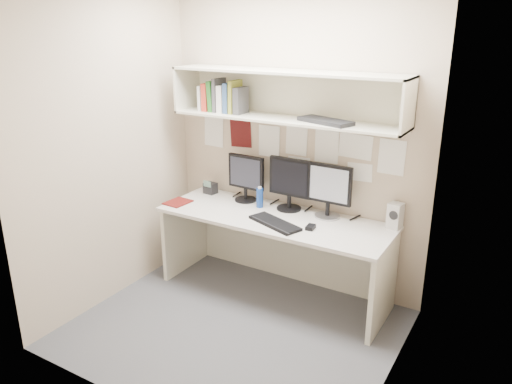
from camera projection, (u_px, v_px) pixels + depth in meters
The scene contains 19 objects.
floor at pixel (234, 329), 3.91m from camera, with size 2.40×2.00×0.01m, color #49494E.
wall_back at pixel (295, 142), 4.31m from camera, with size 2.40×0.02×2.60m, color tan.
wall_front at pixel (129, 214), 2.68m from camera, with size 2.40×0.02×2.60m, color tan.
wall_left at pixel (109, 149), 4.07m from camera, with size 0.02×2.00×2.60m, color tan.
wall_right at pixel (403, 199), 2.92m from camera, with size 0.02×2.00×2.60m, color tan.
desk at pixel (274, 255), 4.33m from camera, with size 2.00×0.70×0.73m.
overhead_hutch at pixel (288, 95), 4.06m from camera, with size 2.00×0.38×0.40m.
pinned_papers at pixel (294, 148), 4.32m from camera, with size 1.92×0.01×0.48m, color white, non-canonical shape.
monitor_left at pixel (246, 176), 4.51m from camera, with size 0.36×0.20×0.42m.
monitor_center at pixel (290, 182), 4.29m from camera, with size 0.39×0.22×0.46m.
monitor_right at pixel (329, 189), 4.12m from camera, with size 0.39×0.21×0.45m.
keyboard at pixel (275, 223), 4.03m from camera, with size 0.48×0.17×0.02m, color black.
mouse at pixel (311, 227), 3.94m from camera, with size 0.06×0.10×0.03m, color black.
speaker at pixel (395, 216), 3.94m from camera, with size 0.12×0.12×0.21m.
blue_bottle at pixel (260, 197), 4.39m from camera, with size 0.06×0.06×0.19m.
maroon_notebook at pixel (178, 202), 4.52m from camera, with size 0.19×0.23×0.01m, color #5C120F.
desk_phone at pixel (210, 188), 4.76m from camera, with size 0.12×0.11×0.14m.
book_stack at pixel (223, 97), 4.32m from camera, with size 0.42×0.18×0.29m.
hutch_tray at pixel (325, 121), 3.86m from camera, with size 0.45×0.17×0.03m, color black.
Camera 1 is at (1.86, -2.81, 2.28)m, focal length 35.00 mm.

